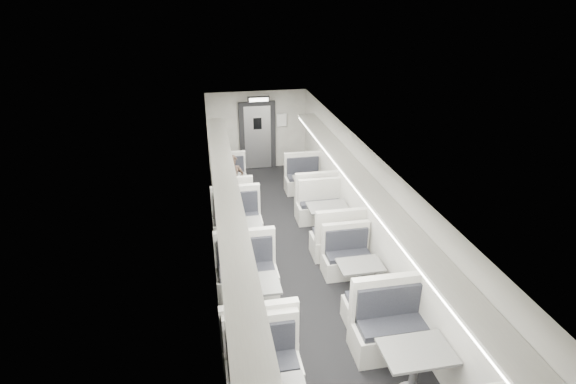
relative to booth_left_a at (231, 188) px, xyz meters
name	(u,v)px	position (x,y,z in m)	size (l,w,h in m)	color
room	(298,224)	(1.00, -3.73, 0.85)	(3.24, 12.24, 2.64)	black
booth_left_a	(231,188)	(0.00, 0.00, 0.00)	(0.97, 1.96, 1.05)	silver
booth_left_b	(241,240)	(0.00, -2.76, 0.05)	(1.10, 2.23, 1.19)	silver
booth_left_c	(252,303)	(0.00, -4.85, 0.06)	(1.12, 2.27, 1.22)	silver
booth_right_a	(310,190)	(2.00, -0.53, 0.01)	(1.00, 2.03, 1.08)	silver
booth_right_b	(327,221)	(2.00, -2.27, 0.04)	(1.07, 2.17, 1.16)	silver
booth_right_c	(359,279)	(2.00, -4.48, 0.00)	(0.96, 1.94, 1.04)	silver
booth_right_d	(414,372)	(2.00, -6.74, 0.07)	(1.15, 2.33, 1.24)	silver
passenger	(234,183)	(0.04, -0.58, 0.39)	(0.54, 0.36, 1.49)	black
window_a	(210,158)	(-0.49, -0.33, 1.00)	(0.02, 1.18, 0.84)	black
window_b	(213,196)	(-0.49, -2.53, 1.00)	(0.02, 1.18, 0.84)	black
window_c	(219,254)	(-0.49, -4.73, 1.00)	(0.02, 1.18, 0.84)	black
window_d	(228,356)	(-0.49, -6.93, 1.00)	(0.02, 1.18, 0.84)	black
luggage_rack_left	(229,202)	(-0.24, -4.03, 1.57)	(0.46, 10.40, 0.09)	silver
luggage_rack_right	(370,190)	(2.24, -4.03, 1.57)	(0.46, 10.40, 0.09)	silver
vestibule_door	(258,136)	(1.00, 2.20, 0.69)	(1.10, 0.13, 2.10)	black
exit_sign	(259,99)	(1.00, 1.72, 1.93)	(0.62, 0.12, 0.16)	black
wall_notice	(282,120)	(1.75, 2.19, 1.15)	(0.32, 0.02, 0.40)	silver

